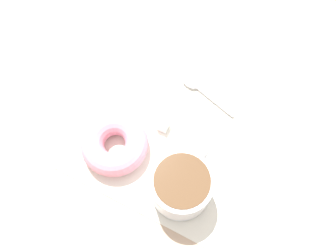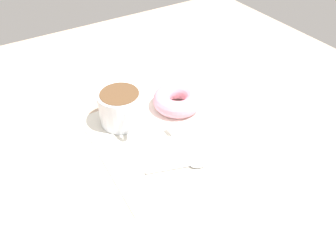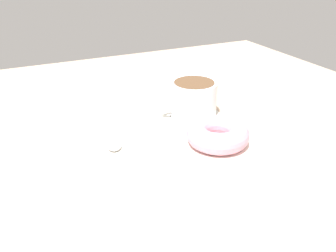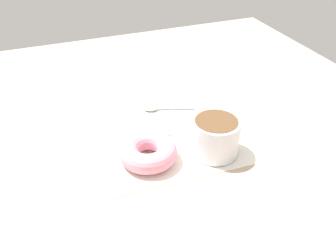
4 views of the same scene
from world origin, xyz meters
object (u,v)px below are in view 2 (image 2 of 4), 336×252
Objects in this scene: donut at (177,100)px; spoon at (191,164)px; coffee_cup at (121,107)px; sugar_cube at (173,129)px.

spoon is (16.64, -7.78, -1.51)cm from donut.
coffee_cup is 12.07cm from sugar_cube.
coffee_cup reaches higher than spoon.
donut reaches higher than sugar_cube.
spoon is 6.54× the size of sugar_cube.
coffee_cup reaches higher than donut.
coffee_cup is at bearing -164.50° from spoon.
donut is 6.20× the size of sugar_cube.
coffee_cup is 1.09× the size of donut.
coffee_cup is at bearing -98.90° from donut.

